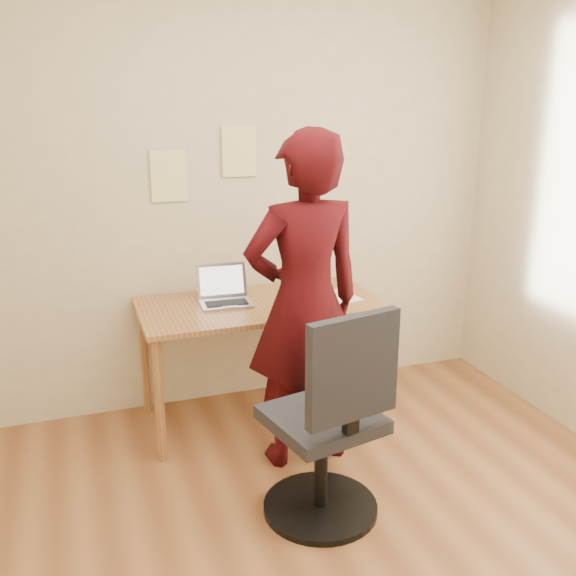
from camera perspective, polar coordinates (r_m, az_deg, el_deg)
name	(u,v)px	position (r m, az deg, el deg)	size (l,w,h in m)	color
room	(351,257)	(2.32, 5.62, 2.74)	(3.58, 3.58, 2.78)	brown
desk	(260,316)	(3.78, -2.52, -2.54)	(1.40, 0.70, 0.74)	#9F6B36
laptop	(224,294)	(3.76, -5.69, -0.57)	(0.31, 0.28, 0.21)	#ADADB5
paper_sheet	(339,296)	(3.88, 4.58, -0.73)	(0.19, 0.27, 0.00)	white
phone	(299,310)	(3.62, 1.00, -1.93)	(0.07, 0.12, 0.01)	black
wall_note_left	(169,176)	(3.85, -10.54, 9.77)	(0.21, 0.00, 0.30)	#ECE58D
wall_note_mid	(239,151)	(3.92, -4.36, 12.02)	(0.21, 0.00, 0.30)	#ECE58D
wall_note_right	(314,158)	(4.08, 2.32, 11.51)	(0.18, 0.00, 0.24)	#55C52C
office_chair	(330,432)	(2.97, 3.77, -12.67)	(0.55, 0.56, 1.05)	black
person	(304,303)	(3.28, 1.46, -1.37)	(0.64, 0.42, 1.77)	#34070A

